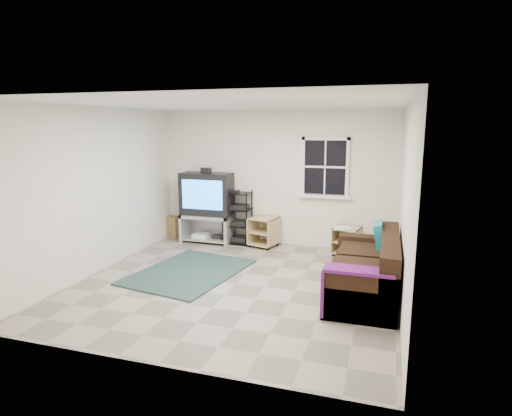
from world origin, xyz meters
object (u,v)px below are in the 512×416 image
(tv_unit, at_px, (207,202))
(sofa, at_px, (367,272))
(av_rack, at_px, (237,221))
(side_table_left, at_px, (265,231))
(side_table_right, at_px, (347,239))

(tv_unit, distance_m, sofa, 3.74)
(tv_unit, xyz_separation_m, sofa, (3.20, -1.87, -0.50))
(tv_unit, height_order, av_rack, tv_unit)
(tv_unit, xyz_separation_m, side_table_left, (1.19, 0.05, -0.52))
(av_rack, xyz_separation_m, side_table_left, (0.57, -0.01, -0.16))
(tv_unit, bearing_deg, side_table_left, 2.51)
(av_rack, xyz_separation_m, sofa, (2.58, -1.94, -0.14))
(side_table_left, bearing_deg, tv_unit, -177.49)
(av_rack, distance_m, sofa, 3.23)
(side_table_left, height_order, side_table_right, side_table_left)
(tv_unit, distance_m, side_table_left, 1.29)
(tv_unit, height_order, side_table_right, tv_unit)
(av_rack, height_order, side_table_left, av_rack)
(side_table_left, relative_size, side_table_right, 1.10)
(sofa, bearing_deg, tv_unit, 149.62)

